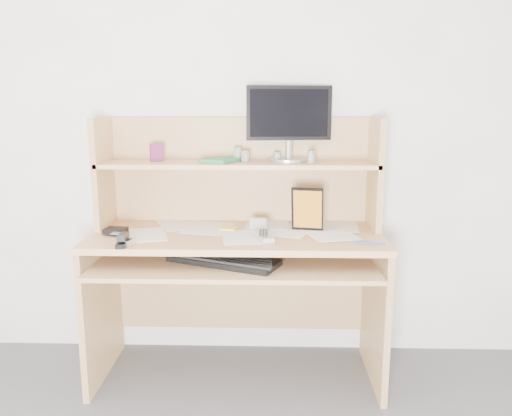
{
  "coord_description": "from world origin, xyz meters",
  "views": [
    {
      "loc": [
        0.16,
        -0.87,
        1.34
      ],
      "look_at": [
        0.1,
        1.43,
        0.89
      ],
      "focal_mm": 35.0,
      "sensor_mm": 36.0,
      "label": 1
    }
  ],
  "objects_px": {
    "desk": "(238,240)",
    "game_case": "(307,209)",
    "keyboard": "(224,260)",
    "monitor": "(289,121)",
    "tv_remote": "(263,236)"
  },
  "relations": [
    {
      "from": "game_case",
      "to": "monitor",
      "type": "xyz_separation_m",
      "value": [
        -0.09,
        0.19,
        0.42
      ]
    },
    {
      "from": "desk",
      "to": "keyboard",
      "type": "bearing_deg",
      "value": -101.16
    },
    {
      "from": "game_case",
      "to": "tv_remote",
      "type": "bearing_deg",
      "value": -135.45
    },
    {
      "from": "game_case",
      "to": "monitor",
      "type": "height_order",
      "value": "monitor"
    },
    {
      "from": "keyboard",
      "to": "tv_remote",
      "type": "relative_size",
      "value": 2.75
    },
    {
      "from": "monitor",
      "to": "game_case",
      "type": "bearing_deg",
      "value": -74.41
    },
    {
      "from": "desk",
      "to": "game_case",
      "type": "bearing_deg",
      "value": -7.31
    },
    {
      "from": "tv_remote",
      "to": "monitor",
      "type": "bearing_deg",
      "value": 53.88
    },
    {
      "from": "game_case",
      "to": "monitor",
      "type": "bearing_deg",
      "value": 125.23
    },
    {
      "from": "keyboard",
      "to": "monitor",
      "type": "distance_m",
      "value": 0.79
    },
    {
      "from": "tv_remote",
      "to": "game_case",
      "type": "distance_m",
      "value": 0.27
    },
    {
      "from": "keyboard",
      "to": "monitor",
      "type": "relative_size",
      "value": 1.24
    },
    {
      "from": "keyboard",
      "to": "game_case",
      "type": "height_order",
      "value": "game_case"
    },
    {
      "from": "tv_remote",
      "to": "game_case",
      "type": "xyz_separation_m",
      "value": [
        0.21,
        0.14,
        0.1
      ]
    },
    {
      "from": "tv_remote",
      "to": "desk",
      "type": "bearing_deg",
      "value": 109.22
    }
  ]
}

